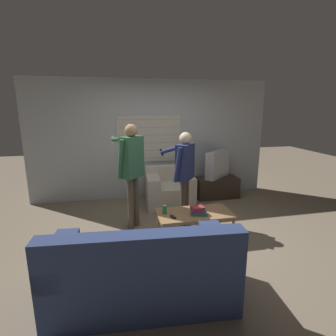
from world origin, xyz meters
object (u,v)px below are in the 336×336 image
object	(u,v)px
coffee_table	(194,215)
spare_remote	(173,217)
tv	(217,164)
book_stack	(198,211)
person_left_standing	(131,164)
soda_can	(164,209)
armchair_beige	(169,189)
person_right_standing	(184,168)
couch_blue	(142,273)

from	to	relation	value
coffee_table	spare_remote	world-z (taller)	spare_remote
tv	book_stack	xyz separation A→B (m)	(-1.02, -1.75, -0.28)
person_left_standing	soda_can	size ratio (longest dim) A/B	13.69
armchair_beige	book_stack	xyz separation A→B (m)	(0.10, -1.54, 0.15)
person_right_standing	book_stack	distance (m)	0.80
book_stack	spare_remote	world-z (taller)	book_stack
tv	person_right_standing	xyz separation A→B (m)	(-1.07, -1.15, 0.25)
book_stack	tv	bearing A→B (deg)	59.66
tv	soda_can	world-z (taller)	tv
couch_blue	spare_remote	xyz separation A→B (m)	(0.57, 1.09, 0.09)
coffee_table	book_stack	bearing A→B (deg)	-68.88
armchair_beige	coffee_table	size ratio (longest dim) A/B	0.87
armchair_beige	person_left_standing	xyz separation A→B (m)	(-0.82, -0.88, 0.77)
armchair_beige	person_right_standing	xyz separation A→B (m)	(0.05, -0.93, 0.68)
armchair_beige	soda_can	size ratio (longest dim) A/B	7.87
person_left_standing	person_right_standing	size ratio (longest dim) A/B	1.09
tv	soda_can	xyz separation A→B (m)	(-1.51, -1.61, -0.28)
spare_remote	person_left_standing	bearing A→B (deg)	110.90
couch_blue	coffee_table	size ratio (longest dim) A/B	1.70
coffee_table	tv	bearing A→B (deg)	57.85
person_right_standing	book_stack	size ratio (longest dim) A/B	5.98
coffee_table	armchair_beige	bearing A→B (deg)	92.68
tv	spare_remote	bearing A→B (deg)	13.64
tv	spare_remote	xyz separation A→B (m)	(-1.42, -1.79, -0.33)
couch_blue	person_right_standing	world-z (taller)	person_right_standing
person_left_standing	soda_can	distance (m)	0.91
coffee_table	person_left_standing	size ratio (longest dim) A/B	0.66
tv	couch_blue	bearing A→B (deg)	17.32
armchair_beige	book_stack	bearing A→B (deg)	97.78
armchair_beige	soda_can	distance (m)	1.45
coffee_table	person_right_standing	bearing A→B (deg)	92.24
coffee_table	soda_can	distance (m)	0.47
armchair_beige	person_right_standing	size ratio (longest dim) A/B	0.63
book_stack	soda_can	size ratio (longest dim) A/B	2.10
armchair_beige	spare_remote	distance (m)	1.61
couch_blue	armchair_beige	xyz separation A→B (m)	(0.87, 2.66, -0.01)
person_right_standing	spare_remote	world-z (taller)	person_right_standing
person_left_standing	spare_remote	world-z (taller)	person_left_standing
coffee_table	book_stack	xyz separation A→B (m)	(0.03, -0.07, 0.09)
tv	book_stack	distance (m)	2.05
couch_blue	person_left_standing	world-z (taller)	person_left_standing
couch_blue	soda_can	bearing A→B (deg)	73.69
armchair_beige	coffee_table	xyz separation A→B (m)	(0.07, -1.46, 0.05)
person_left_standing	book_stack	size ratio (longest dim) A/B	6.50
couch_blue	person_right_standing	distance (m)	2.07
person_left_standing	soda_can	world-z (taller)	person_left_standing
person_right_standing	soda_can	bearing A→B (deg)	173.22
soda_can	person_right_standing	bearing A→B (deg)	46.85
armchair_beige	book_stack	distance (m)	1.55
tv	person_left_standing	bearing A→B (deg)	-8.59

